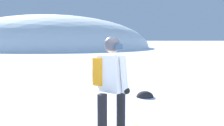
# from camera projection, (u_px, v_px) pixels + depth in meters

# --- Properties ---
(ridge_peak_main) EXTENTS (34.54, 31.08, 11.36)m
(ridge_peak_main) POSITION_uv_depth(u_px,v_px,m) (51.00, 48.00, 44.23)
(ridge_peak_main) COLOR white
(ridge_peak_main) RESTS_ON ground
(snowboarder_main) EXTENTS (1.31, 1.45, 1.71)m
(snowboarder_main) POSITION_uv_depth(u_px,v_px,m) (111.00, 87.00, 3.96)
(snowboarder_main) COLOR yellow
(snowboarder_main) RESTS_ON ground
(rock_dark) EXTENTS (0.50, 0.42, 0.35)m
(rock_dark) POSITION_uv_depth(u_px,v_px,m) (145.00, 97.00, 7.17)
(rock_dark) COLOR #282628
(rock_dark) RESTS_ON ground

